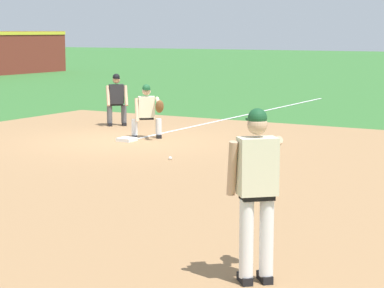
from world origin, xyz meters
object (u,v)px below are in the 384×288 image
object	(u,v)px
first_base_bag	(127,139)
first_baseman	(148,109)
baseball	(170,158)
pitcher	(257,185)
umpire	(117,98)

from	to	relation	value
first_base_bag	first_baseman	world-z (taller)	first_baseman
baseball	pitcher	world-z (taller)	pitcher
first_base_bag	umpire	world-z (taller)	umpire
pitcher	baseball	bearing A→B (deg)	38.62
first_base_bag	first_baseman	xyz separation A→B (m)	(0.63, -0.19, 0.69)
baseball	first_baseman	size ratio (longest dim) A/B	0.06
first_base_bag	baseball	distance (m)	2.84
first_base_bag	first_baseman	distance (m)	0.95
first_base_bag	pitcher	xyz separation A→B (m)	(-7.68, -7.07, 1.01)
baseball	pitcher	distance (m)	7.74
baseball	pitcher	xyz separation A→B (m)	(-5.99, -4.79, 1.02)
first_baseman	umpire	world-z (taller)	umpire
umpire	baseball	bearing A→B (deg)	-133.35
pitcher	first_baseman	bearing A→B (deg)	39.60
baseball	umpire	size ratio (longest dim) A/B	0.05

